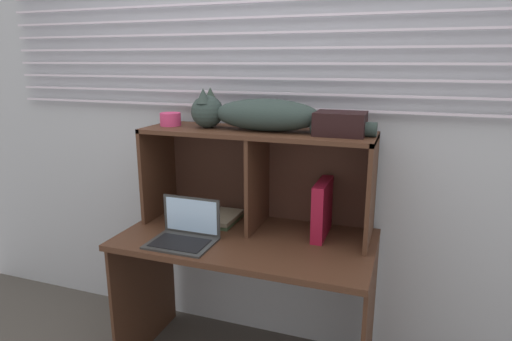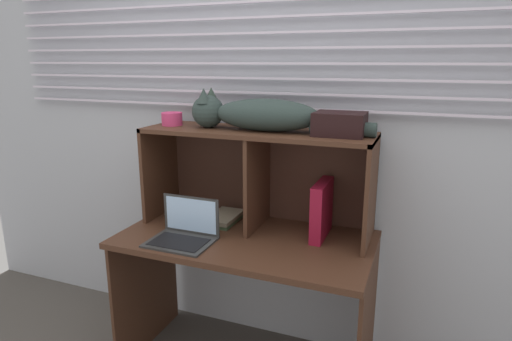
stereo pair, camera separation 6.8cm
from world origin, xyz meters
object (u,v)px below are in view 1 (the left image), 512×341
Objects in this scene: laptop at (185,233)px; binder_upright at (322,209)px; cat at (256,114)px; book_stack at (224,218)px; small_basket at (170,119)px; storage_box at (340,124)px.

binder_upright is at bearing 25.74° from laptop.
laptop is at bearing -131.93° from cat.
book_stack is (-0.19, 0.00, -0.58)m from cat.
binder_upright is at bearing 0.00° from small_basket.
storage_box reaches higher than laptop.
cat is 0.49m from small_basket.
laptop is at bearing -156.57° from storage_box.
storage_box is at bearing 0.00° from cat.
laptop is 1.09× the size of binder_upright.
laptop is 0.31m from book_stack.
small_basket is 0.47× the size of storage_box.
storage_box is (0.42, 0.00, -0.03)m from cat.
small_basket reaches higher than laptop.
small_basket is (-0.30, -0.00, 0.53)m from book_stack.
storage_box is at bearing 0.00° from small_basket.
cat is 3.32× the size of binder_upright.
book_stack is 0.61m from small_basket.
cat is at bearing -1.23° from book_stack.
binder_upright is 1.14× the size of book_stack.
laptop is at bearing -154.26° from binder_upright.
storage_box is (0.68, 0.30, 0.53)m from laptop.
book_stack is at bearing 179.62° from storage_box.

